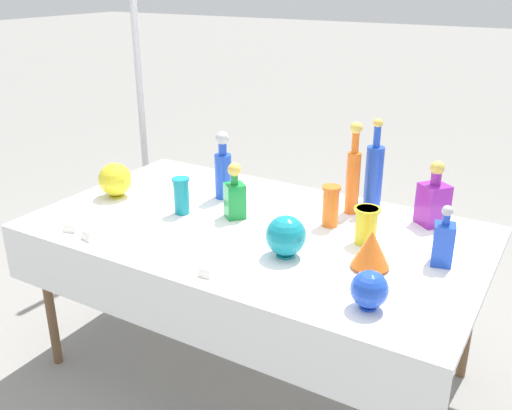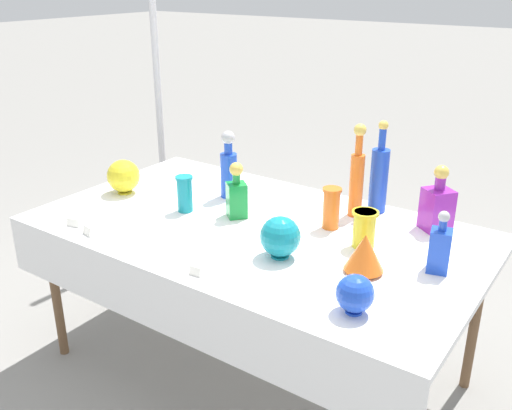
% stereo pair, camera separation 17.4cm
% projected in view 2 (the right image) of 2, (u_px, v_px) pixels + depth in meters
% --- Properties ---
extents(ground_plane, '(40.00, 40.00, 0.00)m').
position_uv_depth(ground_plane, '(256.00, 368.00, 2.78)').
color(ground_plane, gray).
extents(display_table, '(1.94, 1.11, 0.76)m').
position_uv_depth(display_table, '(252.00, 239.00, 2.49)').
color(display_table, white).
rests_on(display_table, ground).
extents(tall_bottle_0, '(0.08, 0.08, 0.33)m').
position_uv_depth(tall_bottle_0, '(229.00, 169.00, 2.77)').
color(tall_bottle_0, blue).
rests_on(tall_bottle_0, display_table).
extents(tall_bottle_1, '(0.08, 0.08, 0.43)m').
position_uv_depth(tall_bottle_1, '(379.00, 177.00, 2.59)').
color(tall_bottle_1, blue).
rests_on(tall_bottle_1, display_table).
extents(tall_bottle_2, '(0.06, 0.06, 0.43)m').
position_uv_depth(tall_bottle_2, '(357.00, 176.00, 2.53)').
color(tall_bottle_2, orange).
rests_on(tall_bottle_2, display_table).
extents(square_decanter_0, '(0.15, 0.15, 0.29)m').
position_uv_depth(square_decanter_0, '(437.00, 205.00, 2.42)').
color(square_decanter_0, purple).
rests_on(square_decanter_0, display_table).
extents(square_decanter_1, '(0.09, 0.09, 0.24)m').
position_uv_depth(square_decanter_1, '(440.00, 248.00, 2.08)').
color(square_decanter_1, blue).
rests_on(square_decanter_1, display_table).
extents(square_decanter_2, '(0.12, 0.12, 0.26)m').
position_uv_depth(square_decanter_2, '(237.00, 194.00, 2.55)').
color(square_decanter_2, '#198C38').
rests_on(square_decanter_2, display_table).
extents(slender_vase_0, '(0.08, 0.08, 0.18)m').
position_uv_depth(slender_vase_0, '(331.00, 207.00, 2.44)').
color(slender_vase_0, orange).
rests_on(slender_vase_0, display_table).
extents(slender_vase_1, '(0.11, 0.11, 0.15)m').
position_uv_depth(slender_vase_1, '(364.00, 227.00, 2.27)').
color(slender_vase_1, yellow).
rests_on(slender_vase_1, display_table).
extents(slender_vase_2, '(0.08, 0.08, 0.17)m').
position_uv_depth(slender_vase_2, '(185.00, 192.00, 2.62)').
color(slender_vase_2, teal).
rests_on(slender_vase_2, display_table).
extents(fluted_vase_0, '(0.15, 0.15, 0.15)m').
position_uv_depth(fluted_vase_0, '(365.00, 253.00, 2.08)').
color(fluted_vase_0, orange).
rests_on(fluted_vase_0, display_table).
extents(round_bowl_0, '(0.13, 0.13, 0.13)m').
position_uv_depth(round_bowl_0, '(355.00, 294.00, 1.83)').
color(round_bowl_0, blue).
rests_on(round_bowl_0, display_table).
extents(round_bowl_1, '(0.16, 0.16, 0.17)m').
position_uv_depth(round_bowl_1, '(280.00, 237.00, 2.19)').
color(round_bowl_1, teal).
rests_on(round_bowl_1, display_table).
extents(round_bowl_2, '(0.16, 0.16, 0.17)m').
position_uv_depth(round_bowl_2, '(123.00, 176.00, 2.83)').
color(round_bowl_2, yellow).
rests_on(round_bowl_2, display_table).
extents(price_tag_left, '(0.06, 0.03, 0.04)m').
position_uv_depth(price_tag_left, '(73.00, 223.00, 2.48)').
color(price_tag_left, white).
rests_on(price_tag_left, display_table).
extents(price_tag_center, '(0.05, 0.02, 0.03)m').
position_uv_depth(price_tag_center, '(195.00, 271.00, 2.08)').
color(price_tag_center, white).
rests_on(price_tag_center, display_table).
extents(price_tag_right, '(0.06, 0.03, 0.04)m').
position_uv_depth(price_tag_right, '(87.00, 231.00, 2.40)').
color(price_tag_right, white).
rests_on(price_tag_right, display_table).
extents(cardboard_box_behind_left, '(0.53, 0.41, 0.33)m').
position_uv_depth(cardboard_box_behind_left, '(315.00, 243.00, 3.78)').
color(cardboard_box_behind_left, tan).
rests_on(cardboard_box_behind_left, ground).
extents(canopy_pole, '(0.18, 0.18, 2.20)m').
position_uv_depth(canopy_pole, '(160.00, 126.00, 3.75)').
color(canopy_pole, silver).
rests_on(canopy_pole, ground).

